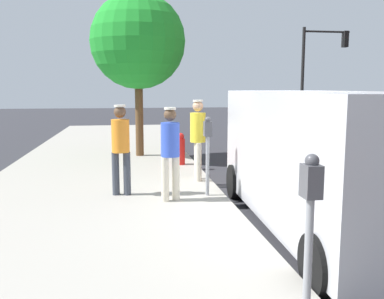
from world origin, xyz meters
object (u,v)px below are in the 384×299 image
object	(u,v)px
pedestrian_in_orange	(121,144)
street_tree	(138,42)
pedestrian_in_blue	(170,148)
fire_hydrant	(181,149)
parked_van	(326,157)
pedestrian_in_yellow	(198,134)
parking_meter_near	(208,142)
traffic_light_corner	(319,62)
parking_meter_far	(310,212)

from	to	relation	value
pedestrian_in_orange	street_tree	distance (m)	5.43
pedestrian_in_blue	fire_hydrant	xyz separation A→B (m)	(-0.64, -3.67, -0.56)
street_tree	fire_hydrant	bearing A→B (deg)	121.08
parked_van	pedestrian_in_yellow	bearing A→B (deg)	-65.50
pedestrian_in_orange	street_tree	size ratio (longest dim) A/B	0.36
parking_meter_near	pedestrian_in_blue	distance (m)	0.79
parking_meter_near	pedestrian_in_yellow	world-z (taller)	pedestrian_in_yellow
parked_van	fire_hydrant	size ratio (longest dim) A/B	6.12
parking_meter_near	traffic_light_corner	bearing A→B (deg)	-122.37
parked_van	street_tree	bearing A→B (deg)	-69.19
pedestrian_in_blue	street_tree	world-z (taller)	street_tree
pedestrian_in_orange	parked_van	world-z (taller)	parked_van
parking_meter_near	fire_hydrant	world-z (taller)	parking_meter_near
parking_meter_near	street_tree	world-z (taller)	street_tree
parking_meter_near	parking_meter_far	world-z (taller)	same
pedestrian_in_orange	parked_van	distance (m)	3.78
traffic_light_corner	fire_hydrant	distance (m)	12.84
parked_van	traffic_light_corner	xyz separation A→B (m)	(-6.62, -14.63, 2.36)
parked_van	street_tree	distance (m)	7.82
fire_hydrant	pedestrian_in_orange	bearing A→B (deg)	63.71
parking_meter_near	parked_van	xyz separation A→B (m)	(-1.50, 1.82, -0.03)
fire_hydrant	pedestrian_in_yellow	bearing A→B (deg)	93.96
pedestrian_in_orange	traffic_light_corner	size ratio (longest dim) A/B	0.33
parking_meter_near	fire_hydrant	xyz separation A→B (m)	(0.10, -3.40, -0.61)
pedestrian_in_orange	traffic_light_corner	xyz separation A→B (m)	(-9.76, -12.52, 2.37)
parked_van	fire_hydrant	distance (m)	5.49
parked_van	parking_meter_near	bearing A→B (deg)	-50.55
pedestrian_in_blue	street_tree	xyz separation A→B (m)	(0.40, -5.41, 2.43)
pedestrian_in_yellow	parked_van	xyz separation A→B (m)	(-1.46, 3.20, -0.03)
parking_meter_near	pedestrian_in_yellow	bearing A→B (deg)	-91.65
parked_van	parking_meter_far	bearing A→B (deg)	61.78
parking_meter_near	traffic_light_corner	world-z (taller)	traffic_light_corner
parking_meter_far	street_tree	world-z (taller)	street_tree
street_tree	parking_meter_far	bearing A→B (deg)	96.69
parking_meter_far	parked_van	distance (m)	3.17
pedestrian_in_orange	pedestrian_in_blue	bearing A→B (deg)	147.73
pedestrian_in_yellow	street_tree	xyz separation A→B (m)	(1.18, -3.75, 2.37)
parking_meter_near	traffic_light_corner	xyz separation A→B (m)	(-8.12, -12.81, 2.34)
parking_meter_near	parking_meter_far	size ratio (longest dim) A/B	1.00
traffic_light_corner	parking_meter_far	bearing A→B (deg)	65.01
parking_meter_far	pedestrian_in_yellow	bearing A→B (deg)	-90.38
pedestrian_in_blue	pedestrian_in_orange	bearing A→B (deg)	-32.27
traffic_light_corner	street_tree	xyz separation A→B (m)	(9.26, 7.68, 0.05)
parking_meter_near	parking_meter_far	xyz separation A→B (m)	(0.00, 4.62, 0.00)
pedestrian_in_orange	pedestrian_in_blue	world-z (taller)	pedestrian_in_orange
pedestrian_in_orange	fire_hydrant	distance (m)	3.52
pedestrian_in_orange	fire_hydrant	world-z (taller)	pedestrian_in_orange
parking_meter_near	pedestrian_in_yellow	xyz separation A→B (m)	(-0.04, -1.38, 0.01)
pedestrian_in_blue	parking_meter_far	bearing A→B (deg)	99.67
pedestrian_in_yellow	street_tree	size ratio (longest dim) A/B	0.37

